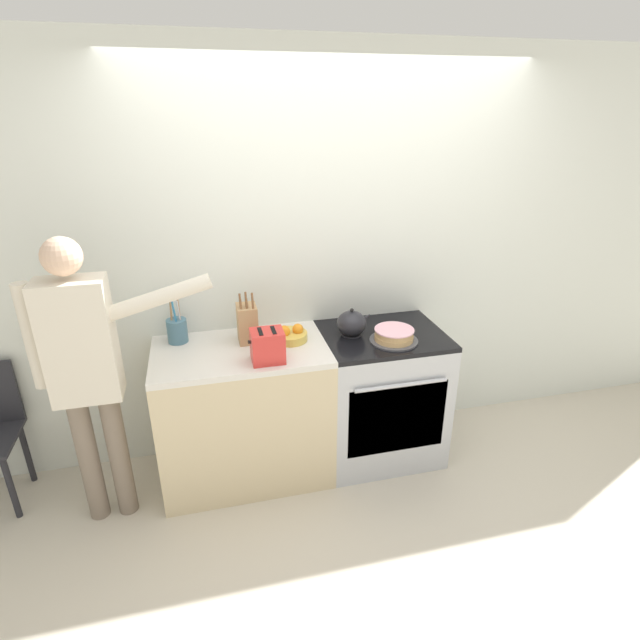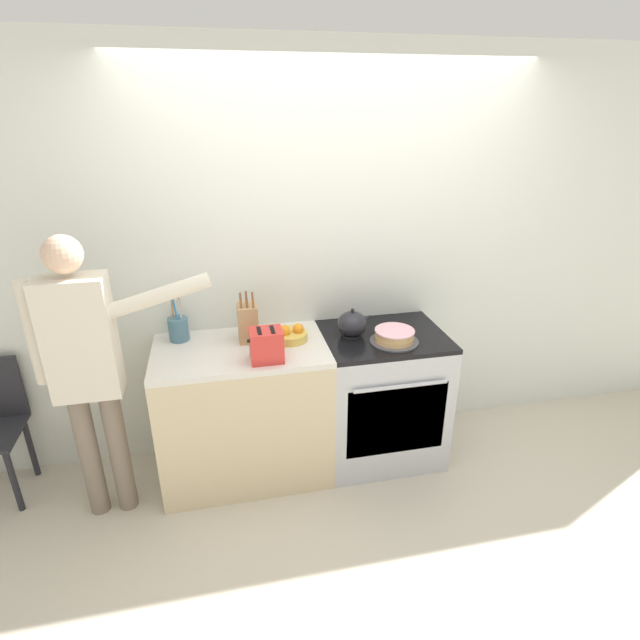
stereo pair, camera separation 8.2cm
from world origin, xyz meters
name	(u,v)px [view 2 (the right image)]	position (x,y,z in m)	size (l,w,h in m)	color
ground_plane	(354,486)	(0.00, 0.00, 0.00)	(16.00, 16.00, 0.00)	beige
wall_back	(333,261)	(0.00, 0.64, 1.30)	(8.00, 0.04, 2.60)	silver
counter_cabinet	(245,411)	(-0.64, 0.31, 0.45)	(1.04, 0.62, 0.90)	beige
stove_range	(381,395)	(0.26, 0.31, 0.45)	(0.77, 0.65, 0.90)	#B7BABF
layer_cake	(394,336)	(0.28, 0.19, 0.94)	(0.30, 0.30, 0.08)	#4C4C51
tea_kettle	(352,324)	(0.06, 0.34, 0.98)	(0.23, 0.18, 0.18)	#232328
knife_block	(248,322)	(-0.58, 0.41, 1.02)	(0.12, 0.15, 0.32)	tan
utensil_crock	(178,328)	(-1.00, 0.50, 0.98)	(0.12, 0.12, 0.34)	#477084
fruit_bowl	(290,335)	(-0.33, 0.36, 0.93)	(0.21, 0.21, 0.11)	gold
toaster	(266,345)	(-0.50, 0.12, 0.99)	(0.20, 0.15, 0.19)	red
person_baker	(87,360)	(-1.45, 0.13, 1.00)	(0.94, 0.20, 1.67)	#7A6B5B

